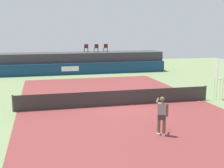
% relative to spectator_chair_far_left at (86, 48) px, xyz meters
% --- Properties ---
extents(ground_plane, '(48.00, 48.00, 0.00)m').
position_rel_spectator_chair_far_left_xyz_m(ground_plane, '(-0.50, -12.50, -2.69)').
color(ground_plane, '#6B7F51').
extents(court_inner, '(12.00, 22.00, 0.00)m').
position_rel_spectator_chair_far_left_xyz_m(court_inner, '(-0.50, -15.50, -2.69)').
color(court_inner, maroon).
rests_on(court_inner, ground).
extents(sponsor_wall, '(18.00, 0.22, 1.20)m').
position_rel_spectator_chair_far_left_xyz_m(sponsor_wall, '(-0.51, -2.00, -2.09)').
color(sponsor_wall, navy).
rests_on(sponsor_wall, ground).
extents(spectator_platform, '(18.00, 2.80, 2.20)m').
position_rel_spectator_chair_far_left_xyz_m(spectator_platform, '(-0.50, -0.20, -1.59)').
color(spectator_platform, '#38383D').
rests_on(spectator_platform, ground).
extents(spectator_chair_far_left, '(0.45, 0.45, 0.89)m').
position_rel_spectator_chair_far_left_xyz_m(spectator_chair_far_left, '(0.00, 0.00, 0.00)').
color(spectator_chair_far_left, '#561919').
rests_on(spectator_chair_far_left, spectator_platform).
extents(spectator_chair_left, '(0.45, 0.45, 0.89)m').
position_rel_spectator_chair_far_left_xyz_m(spectator_chair_left, '(1.10, -0.26, 0.00)').
color(spectator_chair_left, '#561919').
rests_on(spectator_chair_left, spectator_platform).
extents(spectator_chair_center, '(0.48, 0.48, 0.89)m').
position_rel_spectator_chair_far_left_xyz_m(spectator_chair_center, '(2.18, -0.21, 0.00)').
color(spectator_chair_center, '#561919').
rests_on(spectator_chair_center, spectator_platform).
extents(umpire_chair, '(0.51, 0.51, 2.76)m').
position_rel_spectator_chair_far_left_xyz_m(umpire_chair, '(6.56, -15.48, -1.11)').
color(umpire_chair, white).
rests_on(umpire_chair, ground).
extents(tennis_net, '(12.40, 0.02, 0.95)m').
position_rel_spectator_chair_far_left_xyz_m(tennis_net, '(-0.50, -15.50, -2.22)').
color(tennis_net, '#2D2D2D').
rests_on(tennis_net, ground).
extents(net_post_near, '(0.10, 0.10, 1.00)m').
position_rel_spectator_chair_far_left_xyz_m(net_post_near, '(-6.70, -15.50, -2.19)').
color(net_post_near, '#4C4C51').
rests_on(net_post_near, ground).
extents(net_post_far, '(0.10, 0.10, 1.00)m').
position_rel_spectator_chair_far_left_xyz_m(net_post_far, '(5.70, -15.50, -2.19)').
color(net_post_far, '#4C4C51').
rests_on(net_post_far, ground).
extents(tennis_player, '(0.67, 1.26, 1.77)m').
position_rel_spectator_chair_far_left_xyz_m(tennis_player, '(0.13, -21.10, -1.73)').
color(tennis_player, white).
rests_on(tennis_player, court_inner).
extents(tennis_ball, '(0.07, 0.07, 0.07)m').
position_rel_spectator_chair_far_left_xyz_m(tennis_ball, '(4.90, -16.00, -2.66)').
color(tennis_ball, '#D8EA33').
rests_on(tennis_ball, court_inner).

